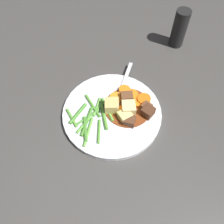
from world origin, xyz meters
TOP-DOWN VIEW (x-y plane):
  - ground_plane at (0.00, 0.00)m, footprint 3.00×3.00m
  - dinner_plate at (0.00, 0.00)m, footprint 0.25×0.25m
  - stew_sauce at (0.04, 0.01)m, footprint 0.12×0.12m
  - carrot_slice_0 at (0.03, -0.00)m, footprint 0.03×0.03m
  - carrot_slice_1 at (0.07, 0.02)m, footprint 0.04×0.04m
  - carrot_slice_2 at (0.06, 0.05)m, footprint 0.03×0.03m
  - carrot_slice_3 at (0.04, 0.06)m, footprint 0.04×0.04m
  - carrot_slice_4 at (0.09, 0.03)m, footprint 0.04×0.04m
  - carrot_slice_5 at (0.01, 0.04)m, footprint 0.05×0.05m
  - potato_chunk_0 at (0.00, 0.01)m, footprint 0.04×0.04m
  - potato_chunk_1 at (0.03, -0.02)m, footprint 0.04×0.04m
  - potato_chunk_2 at (0.04, -0.00)m, footprint 0.03×0.03m
  - meat_chunk_0 at (0.09, -0.01)m, footprint 0.04×0.04m
  - meat_chunk_1 at (0.04, 0.03)m, footprint 0.03×0.03m
  - meat_chunk_2 at (0.09, 0.00)m, footprint 0.03×0.03m
  - meat_chunk_3 at (0.04, -0.04)m, footprint 0.04×0.03m
  - green_bean_0 at (-0.10, -0.01)m, footprint 0.03×0.06m
  - green_bean_1 at (-0.09, 0.00)m, footprint 0.05×0.06m
  - green_bean_2 at (-0.07, -0.05)m, footprint 0.01×0.07m
  - green_bean_3 at (-0.04, -0.05)m, footprint 0.01×0.06m
  - green_bean_4 at (-0.02, -0.01)m, footprint 0.02×0.08m
  - green_bean_5 at (-0.06, -0.05)m, footprint 0.03×0.08m
  - green_bean_6 at (-0.06, -0.02)m, footprint 0.04×0.08m
  - green_bean_7 at (-0.04, 0.02)m, footprint 0.02×0.06m
  - green_bean_8 at (-0.05, 0.02)m, footprint 0.04×0.07m
  - green_bean_9 at (-0.06, -0.01)m, footprint 0.06×0.04m
  - green_bean_10 at (-0.01, 0.01)m, footprint 0.03×0.07m
  - green_bean_11 at (-0.03, 0.02)m, footprint 0.05×0.05m
  - green_bean_12 at (-0.07, -0.03)m, footprint 0.04×0.05m
  - fork at (0.03, 0.08)m, footprint 0.08×0.17m
  - pepper_mill at (0.22, 0.25)m, footprint 0.04×0.04m

SIDE VIEW (x-z plane):
  - ground_plane at x=0.00m, z-range 0.00..0.00m
  - dinner_plate at x=0.00m, z-range 0.00..0.01m
  - stew_sauce at x=0.04m, z-range 0.01..0.02m
  - fork at x=0.03m, z-range 0.01..0.02m
  - green_bean_7 at x=-0.04m, z-range 0.01..0.02m
  - green_bean_9 at x=-0.06m, z-range 0.01..0.02m
  - green_bean_5 at x=-0.06m, z-range 0.01..0.02m
  - green_bean_3 at x=-0.04m, z-range 0.01..0.02m
  - green_bean_12 at x=-0.07m, z-range 0.01..0.02m
  - green_bean_0 at x=-0.10m, z-range 0.01..0.02m
  - green_bean_8 at x=-0.05m, z-range 0.01..0.02m
  - green_bean_11 at x=-0.03m, z-range 0.01..0.02m
  - green_bean_10 at x=-0.01m, z-range 0.01..0.02m
  - green_bean_6 at x=-0.06m, z-range 0.01..0.02m
  - green_bean_2 at x=-0.07m, z-range 0.01..0.02m
  - green_bean_4 at x=-0.02m, z-range 0.01..0.02m
  - carrot_slice_1 at x=0.07m, z-range 0.01..0.02m
  - green_bean_1 at x=-0.09m, z-range 0.01..0.02m
  - carrot_slice_5 at x=0.01m, z-range 0.01..0.02m
  - carrot_slice_0 at x=0.03m, z-range 0.01..0.02m
  - carrot_slice_2 at x=0.06m, z-range 0.01..0.02m
  - carrot_slice_3 at x=0.04m, z-range 0.01..0.03m
  - carrot_slice_4 at x=0.09m, z-range 0.01..0.03m
  - meat_chunk_2 at x=0.09m, z-range 0.01..0.03m
  - meat_chunk_3 at x=0.04m, z-range 0.01..0.04m
  - potato_chunk_1 at x=0.03m, z-range 0.01..0.04m
  - meat_chunk_1 at x=0.04m, z-range 0.01..0.04m
  - meat_chunk_0 at x=0.09m, z-range 0.01..0.04m
  - potato_chunk_2 at x=0.04m, z-range 0.01..0.04m
  - potato_chunk_0 at x=0.00m, z-range 0.01..0.05m
  - pepper_mill at x=0.22m, z-range 0.00..0.12m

